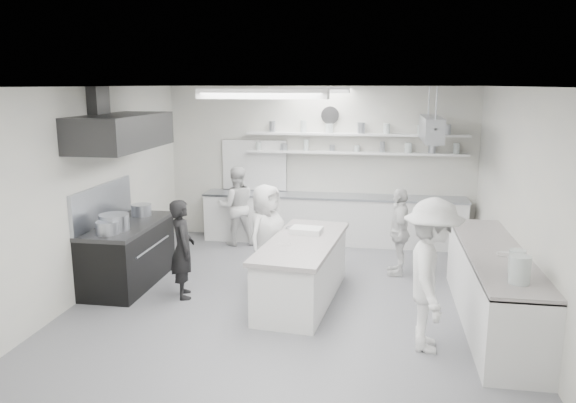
% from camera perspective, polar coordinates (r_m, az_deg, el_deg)
% --- Properties ---
extents(floor, '(6.00, 7.00, 0.02)m').
position_cam_1_polar(floor, '(7.95, 0.33, -10.54)').
color(floor, slate).
rests_on(floor, ground).
extents(ceiling, '(6.00, 7.00, 0.02)m').
position_cam_1_polar(ceiling, '(7.34, 0.36, 11.79)').
color(ceiling, white).
rests_on(ceiling, wall_back).
extents(wall_back, '(6.00, 0.04, 3.00)m').
position_cam_1_polar(wall_back, '(10.92, 3.25, 3.88)').
color(wall_back, silver).
rests_on(wall_back, floor).
extents(wall_front, '(6.00, 0.04, 3.00)m').
position_cam_1_polar(wall_front, '(4.21, -7.29, -9.45)').
color(wall_front, silver).
rests_on(wall_front, floor).
extents(wall_left, '(0.04, 7.00, 3.00)m').
position_cam_1_polar(wall_left, '(8.50, -20.06, 0.85)').
color(wall_left, silver).
rests_on(wall_left, floor).
extents(wall_right, '(0.04, 7.00, 3.00)m').
position_cam_1_polar(wall_right, '(7.64, 23.17, -0.58)').
color(wall_right, silver).
rests_on(wall_right, floor).
extents(stove, '(0.80, 1.80, 0.90)m').
position_cam_1_polar(stove, '(8.91, -16.07, -5.37)').
color(stove, black).
rests_on(stove, floor).
extents(exhaust_hood, '(0.85, 2.00, 0.50)m').
position_cam_1_polar(exhaust_hood, '(8.55, -16.81, 6.89)').
color(exhaust_hood, '#2F2F31').
rests_on(exhaust_hood, wall_left).
extents(back_counter, '(5.00, 0.60, 0.92)m').
position_cam_1_polar(back_counter, '(10.80, 4.59, -1.85)').
color(back_counter, white).
rests_on(back_counter, floor).
extents(shelf_lower, '(4.20, 0.26, 0.04)m').
position_cam_1_polar(shelf_lower, '(10.71, 6.93, 5.00)').
color(shelf_lower, white).
rests_on(shelf_lower, wall_back).
extents(shelf_upper, '(4.20, 0.26, 0.04)m').
position_cam_1_polar(shelf_upper, '(10.67, 6.98, 6.87)').
color(shelf_upper, white).
rests_on(shelf_upper, wall_back).
extents(pass_through_window, '(1.30, 0.04, 1.00)m').
position_cam_1_polar(pass_through_window, '(11.12, -3.45, 3.77)').
color(pass_through_window, black).
rests_on(pass_through_window, wall_back).
extents(wall_clock, '(0.32, 0.05, 0.32)m').
position_cam_1_polar(wall_clock, '(10.77, 4.36, 8.83)').
color(wall_clock, silver).
rests_on(wall_clock, wall_back).
extents(right_counter, '(0.74, 3.30, 0.94)m').
position_cam_1_polar(right_counter, '(7.65, 20.31, -8.38)').
color(right_counter, white).
rests_on(right_counter, floor).
extents(pot_rack, '(0.30, 1.60, 0.40)m').
position_cam_1_polar(pot_rack, '(9.72, 14.48, 7.27)').
color(pot_rack, '#A1A6B2').
rests_on(pot_rack, ceiling).
extents(light_fixture_front, '(1.30, 0.25, 0.10)m').
position_cam_1_polar(light_fixture_front, '(5.57, -2.61, 11.01)').
color(light_fixture_front, white).
rests_on(light_fixture_front, ceiling).
extents(light_fixture_rear, '(1.30, 0.25, 0.10)m').
position_cam_1_polar(light_fixture_rear, '(9.13, 2.17, 11.38)').
color(light_fixture_rear, white).
rests_on(light_fixture_rear, ceiling).
extents(prep_island, '(1.08, 2.34, 0.83)m').
position_cam_1_polar(prep_island, '(7.96, 1.50, -7.22)').
color(prep_island, white).
rests_on(prep_island, floor).
extents(stove_pot, '(0.43, 0.43, 0.28)m').
position_cam_1_polar(stove_pot, '(8.42, -17.42, -2.20)').
color(stove_pot, '#A1A6B2').
rests_on(stove_pot, stove).
extents(cook_stove, '(0.53, 0.62, 1.44)m').
position_cam_1_polar(cook_stove, '(8.12, -10.78, -4.80)').
color(cook_stove, black).
rests_on(cook_stove, floor).
extents(cook_back, '(0.88, 0.78, 1.51)m').
position_cam_1_polar(cook_back, '(10.63, -5.32, -0.46)').
color(cook_back, white).
rests_on(cook_back, floor).
extents(cook_island_left, '(0.77, 0.91, 1.58)m').
position_cam_1_polar(cook_island_left, '(8.40, -2.26, -3.54)').
color(cook_island_left, white).
rests_on(cook_island_left, floor).
extents(cook_island_right, '(0.36, 0.84, 1.43)m').
position_cam_1_polar(cook_island_right, '(9.09, 11.36, -3.06)').
color(cook_island_right, white).
rests_on(cook_island_right, floor).
extents(cook_right, '(0.70, 1.18, 1.79)m').
position_cam_1_polar(cook_right, '(6.59, 14.52, -7.35)').
color(cook_right, white).
rests_on(cook_right, floor).
extents(bowl_island_a, '(0.31, 0.31, 0.06)m').
position_cam_1_polar(bowl_island_a, '(8.47, 0.66, -2.86)').
color(bowl_island_a, '#A1A6B2').
rests_on(bowl_island_a, prep_island).
extents(bowl_island_b, '(0.19, 0.19, 0.05)m').
position_cam_1_polar(bowl_island_b, '(7.63, -0.30, -4.56)').
color(bowl_island_b, white).
rests_on(bowl_island_b, prep_island).
extents(bowl_right, '(0.24, 0.24, 0.05)m').
position_cam_1_polar(bowl_right, '(7.35, 21.42, -5.21)').
color(bowl_right, white).
rests_on(bowl_right, right_counter).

